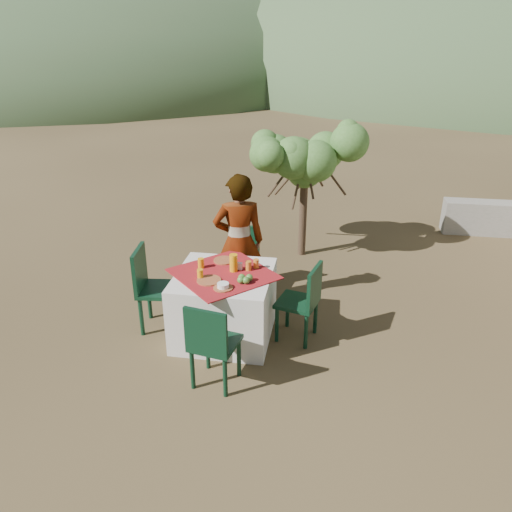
{
  "coord_description": "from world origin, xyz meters",
  "views": [
    {
      "loc": [
        0.47,
        -4.96,
        3.11
      ],
      "look_at": [
        -0.36,
        0.08,
        0.81
      ],
      "focal_mm": 35.0,
      "sensor_mm": 36.0,
      "label": 1
    }
  ],
  "objects_px": {
    "chair_near": "(212,342)",
    "chair_right": "(304,299)",
    "chair_left": "(152,285)",
    "person": "(239,242)",
    "chair_far": "(241,256)",
    "juice_pitcher": "(234,263)",
    "table": "(224,305)",
    "shrub_tree": "(309,164)"
  },
  "relations": [
    {
      "from": "chair_near",
      "to": "chair_right",
      "type": "xyz_separation_m",
      "value": [
        0.78,
        0.96,
        -0.0
      ]
    },
    {
      "from": "chair_right",
      "to": "chair_far",
      "type": "bearing_deg",
      "value": -124.57
    },
    {
      "from": "chair_near",
      "to": "chair_right",
      "type": "height_order",
      "value": "chair_near"
    },
    {
      "from": "juice_pitcher",
      "to": "chair_right",
      "type": "bearing_deg",
      "value": -1.33
    },
    {
      "from": "juice_pitcher",
      "to": "chair_left",
      "type": "bearing_deg",
      "value": -177.36
    },
    {
      "from": "table",
      "to": "chair_near",
      "type": "relative_size",
      "value": 1.45
    },
    {
      "from": "chair_near",
      "to": "juice_pitcher",
      "type": "xyz_separation_m",
      "value": [
        0.01,
        0.97,
        0.36
      ]
    },
    {
      "from": "chair_right",
      "to": "shrub_tree",
      "type": "bearing_deg",
      "value": -162.16
    },
    {
      "from": "juice_pitcher",
      "to": "chair_near",
      "type": "bearing_deg",
      "value": -90.68
    },
    {
      "from": "chair_right",
      "to": "shrub_tree",
      "type": "relative_size",
      "value": 0.51
    },
    {
      "from": "chair_far",
      "to": "chair_left",
      "type": "relative_size",
      "value": 0.9
    },
    {
      "from": "chair_near",
      "to": "chair_right",
      "type": "relative_size",
      "value": 1.01
    },
    {
      "from": "chair_near",
      "to": "shrub_tree",
      "type": "height_order",
      "value": "shrub_tree"
    },
    {
      "from": "chair_left",
      "to": "person",
      "type": "xyz_separation_m",
      "value": [
        0.86,
        0.68,
        0.29
      ]
    },
    {
      "from": "juice_pitcher",
      "to": "table",
      "type": "bearing_deg",
      "value": -142.65
    },
    {
      "from": "table",
      "to": "chair_left",
      "type": "relative_size",
      "value": 1.34
    },
    {
      "from": "table",
      "to": "shrub_tree",
      "type": "xyz_separation_m",
      "value": [
        0.72,
        2.41,
        1.01
      ]
    },
    {
      "from": "table",
      "to": "chair_far",
      "type": "bearing_deg",
      "value": 90.67
    },
    {
      "from": "table",
      "to": "person",
      "type": "xyz_separation_m",
      "value": [
        0.03,
        0.72,
        0.45
      ]
    },
    {
      "from": "chair_far",
      "to": "table",
      "type": "bearing_deg",
      "value": -78.19
    },
    {
      "from": "chair_far",
      "to": "chair_near",
      "type": "distance_m",
      "value": 1.97
    },
    {
      "from": "table",
      "to": "juice_pitcher",
      "type": "relative_size",
      "value": 6.81
    },
    {
      "from": "chair_far",
      "to": "juice_pitcher",
      "type": "height_order",
      "value": "juice_pitcher"
    },
    {
      "from": "chair_left",
      "to": "shrub_tree",
      "type": "bearing_deg",
      "value": -39.63
    },
    {
      "from": "shrub_tree",
      "to": "juice_pitcher",
      "type": "relative_size",
      "value": 9.2
    },
    {
      "from": "chair_near",
      "to": "table",
      "type": "bearing_deg",
      "value": -73.63
    },
    {
      "from": "table",
      "to": "chair_far",
      "type": "relative_size",
      "value": 1.49
    },
    {
      "from": "chair_right",
      "to": "shrub_tree",
      "type": "distance_m",
      "value": 2.53
    },
    {
      "from": "person",
      "to": "juice_pitcher",
      "type": "distance_m",
      "value": 0.65
    },
    {
      "from": "shrub_tree",
      "to": "juice_pitcher",
      "type": "bearing_deg",
      "value": -104.99
    },
    {
      "from": "chair_left",
      "to": "person",
      "type": "bearing_deg",
      "value": -58.0
    },
    {
      "from": "table",
      "to": "shrub_tree",
      "type": "distance_m",
      "value": 2.71
    },
    {
      "from": "chair_left",
      "to": "chair_right",
      "type": "distance_m",
      "value": 1.7
    },
    {
      "from": "chair_far",
      "to": "juice_pitcher",
      "type": "relative_size",
      "value": 4.57
    },
    {
      "from": "chair_far",
      "to": "chair_right",
      "type": "relative_size",
      "value": 0.98
    },
    {
      "from": "table",
      "to": "person",
      "type": "bearing_deg",
      "value": 87.73
    },
    {
      "from": "table",
      "to": "chair_far",
      "type": "height_order",
      "value": "chair_far"
    },
    {
      "from": "chair_far",
      "to": "chair_left",
      "type": "distance_m",
      "value": 1.32
    },
    {
      "from": "chair_left",
      "to": "juice_pitcher",
      "type": "bearing_deg",
      "value": -93.86
    },
    {
      "from": "chair_right",
      "to": "juice_pitcher",
      "type": "height_order",
      "value": "juice_pitcher"
    },
    {
      "from": "person",
      "to": "juice_pitcher",
      "type": "bearing_deg",
      "value": 78.36
    },
    {
      "from": "chair_near",
      "to": "juice_pitcher",
      "type": "height_order",
      "value": "juice_pitcher"
    }
  ]
}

